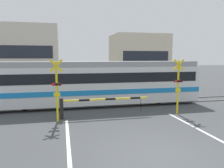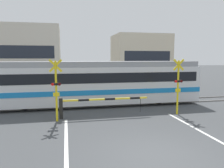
% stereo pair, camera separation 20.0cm
% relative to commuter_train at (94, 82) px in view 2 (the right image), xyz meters
% --- Properties ---
extents(ground_plane, '(160.00, 160.00, 0.00)m').
position_rel_commuter_train_xyz_m(ground_plane, '(0.98, -8.50, -1.63)').
color(ground_plane, '#444749').
extents(rail_track_near, '(50.00, 0.10, 0.08)m').
position_rel_commuter_train_xyz_m(rail_track_near, '(0.98, -0.72, -1.59)').
color(rail_track_near, gray).
rests_on(rail_track_near, ground_plane).
extents(rail_track_far, '(50.00, 0.10, 0.08)m').
position_rel_commuter_train_xyz_m(rail_track_far, '(0.98, 0.72, -1.59)').
color(rail_track_far, gray).
rests_on(rail_track_far, ground_plane).
extents(road_stripe_left, '(0.14, 9.01, 0.01)m').
position_rel_commuter_train_xyz_m(road_stripe_left, '(-1.99, -7.99, -1.63)').
color(road_stripe_left, white).
rests_on(road_stripe_left, ground_plane).
extents(road_stripe_right, '(0.14, 9.01, 0.01)m').
position_rel_commuter_train_xyz_m(road_stripe_right, '(3.94, -7.99, -1.63)').
color(road_stripe_right, white).
rests_on(road_stripe_right, ground_plane).
extents(commuter_train, '(14.55, 2.91, 3.04)m').
position_rel_commuter_train_xyz_m(commuter_train, '(0.00, 0.00, 0.00)').
color(commuter_train, silver).
rests_on(commuter_train, ground_plane).
extents(crossing_barrier_near, '(5.00, 0.20, 1.13)m').
position_rel_commuter_train_xyz_m(crossing_barrier_near, '(-0.80, -3.19, -0.83)').
color(crossing_barrier_near, black).
rests_on(crossing_barrier_near, ground_plane).
extents(crossing_barrier_far, '(5.00, 0.20, 1.13)m').
position_rel_commuter_train_xyz_m(crossing_barrier_far, '(2.75, 2.55, -0.83)').
color(crossing_barrier_far, black).
rests_on(crossing_barrier_far, ground_plane).
extents(crossing_signal_left, '(0.68, 0.15, 3.23)m').
position_rel_commuter_train_xyz_m(crossing_signal_left, '(-2.44, -3.61, 0.15)').
color(crossing_signal_left, yellow).
rests_on(crossing_signal_left, ground_plane).
extents(crossing_signal_right, '(0.68, 0.15, 3.23)m').
position_rel_commuter_train_xyz_m(crossing_signal_right, '(4.39, -3.61, 0.15)').
color(crossing_signal_right, yellow).
rests_on(crossing_signal_right, ground_plane).
extents(pedestrian, '(0.38, 0.23, 1.73)m').
position_rel_commuter_train_xyz_m(pedestrian, '(2.19, 4.33, -0.63)').
color(pedestrian, brown).
rests_on(pedestrian, ground_plane).
extents(building_left_of_street, '(6.98, 5.69, 7.15)m').
position_rel_commuter_train_xyz_m(building_left_of_street, '(-6.08, 13.67, 1.94)').
color(building_left_of_street, beige).
rests_on(building_left_of_street, ground_plane).
extents(building_right_of_street, '(7.14, 5.69, 6.36)m').
position_rel_commuter_train_xyz_m(building_right_of_street, '(8.11, 13.67, 1.55)').
color(building_right_of_street, beige).
rests_on(building_right_of_street, ground_plane).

